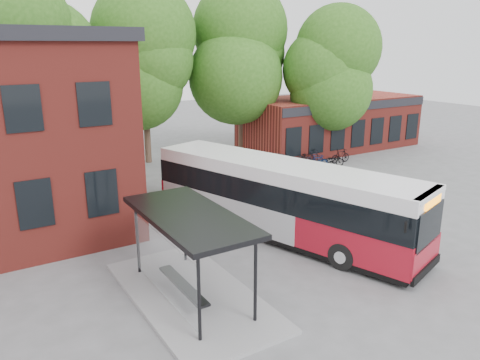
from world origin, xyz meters
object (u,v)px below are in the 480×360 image
city_bus (281,200)px  bicycle_4 (307,156)px  bicycle_3 (317,162)px  bicycle_5 (314,158)px  bicycle_6 (332,160)px  bicycle_1 (278,162)px  bicycle_2 (299,164)px  bicycle_7 (340,156)px  bus_shelter (191,256)px

city_bus → bicycle_4: bearing=27.8°
bicycle_3 → bicycle_5: bicycle_3 is taller
bicycle_5 → bicycle_6: size_ratio=0.94×
city_bus → bicycle_5: bearing=25.7°
bicycle_1 → bicycle_5: size_ratio=1.15×
city_bus → bicycle_2: size_ratio=7.21×
bicycle_5 → bicycle_7: 1.95m
bus_shelter → city_bus: bearing=25.7°
bicycle_7 → city_bus: bearing=126.4°
bicycle_1 → bicycle_5: bicycle_1 is taller
bus_shelter → bicycle_6: (15.56, 10.34, -1.03)m
bicycle_1 → bicycle_6: bearing=-128.8°
city_bus → bicycle_7: 13.90m
bicycle_3 → bicycle_4: bicycle_3 is taller
bicycle_1 → bus_shelter: bearing=116.0°
bicycle_7 → bicycle_1: bearing=79.8°
bicycle_6 → city_bus: bearing=152.1°
bicycle_2 → bicycle_5: 2.26m
bicycle_1 → city_bus: bearing=126.1°
bicycle_6 → bicycle_3: bearing=115.8°
bus_shelter → bicycle_2: 16.66m
bicycle_3 → bicycle_5: size_ratio=1.08×
bicycle_1 → bicycle_5: (2.92, -0.17, -0.07)m
city_bus → bicycle_4: city_bus is taller
bicycle_6 → bicycle_7: size_ratio=0.98×
bicycle_6 → bicycle_4: bearing=52.1°
bicycle_1 → bicycle_4: bearing=-101.7°
bicycle_1 → bicycle_2: 1.43m
bicycle_4 → city_bus: bearing=130.5°
bicycle_6 → bicycle_7: (1.17, 0.45, 0.07)m
city_bus → bicycle_4: size_ratio=7.04×
city_bus → bicycle_1: (6.48, 9.03, -1.07)m
city_bus → bicycle_3: bearing=23.7°
bicycle_2 → bicycle_6: size_ratio=1.09×
bicycle_1 → bicycle_3: bearing=-139.8°
bicycle_2 → bicycle_4: bearing=-67.9°
bus_shelter → bicycle_1: 16.77m
bus_shelter → bicycle_5: size_ratio=4.71×
bicycle_3 → bicycle_6: size_ratio=1.01×
bicycle_7 → bicycle_5: bearing=69.0°
bicycle_3 → bicycle_6: bicycle_3 is taller
bus_shelter → city_bus: 6.12m
bus_shelter → bicycle_2: (12.86, 10.54, -1.00)m
bicycle_3 → bus_shelter: bearing=137.2°
city_bus → bicycle_2: (7.35, 7.89, -1.13)m
bicycle_5 → bicycle_6: 1.33m
bicycle_1 → bicycle_6: (3.56, -1.34, -0.10)m
bus_shelter → city_bus: city_bus is taller
bus_shelter → bicycle_7: bus_shelter is taller
bicycle_2 → bicycle_4: 2.34m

